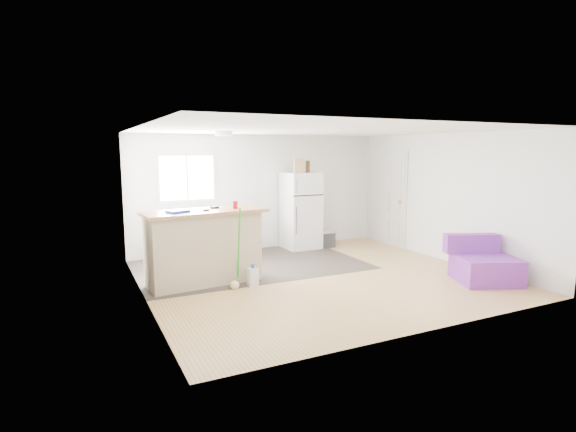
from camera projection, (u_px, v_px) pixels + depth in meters
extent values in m
cube|color=#A88046|center=(319.00, 278.00, 7.42)|extent=(5.50, 5.00, 0.01)
cube|color=white|center=(320.00, 130.00, 7.08)|extent=(5.50, 5.00, 0.01)
cube|color=white|center=(260.00, 192.00, 9.48)|extent=(5.50, 0.01, 2.40)
cube|color=white|center=(430.00, 230.00, 5.02)|extent=(5.50, 0.01, 2.40)
cube|color=white|center=(143.00, 216.00, 6.06)|extent=(0.01, 5.00, 2.40)
cube|color=white|center=(446.00, 198.00, 8.44)|extent=(0.01, 5.00, 2.40)
cube|color=#342C27|center=(250.00, 265.00, 8.22)|extent=(4.05, 2.50, 0.00)
cube|color=white|center=(187.00, 178.00, 8.75)|extent=(1.18, 0.04, 0.98)
cube|color=white|center=(187.00, 178.00, 8.73)|extent=(1.05, 0.01, 0.85)
cube|color=white|center=(187.00, 178.00, 8.73)|extent=(0.03, 0.02, 0.85)
cube|color=white|center=(392.00, 199.00, 9.83)|extent=(0.05, 0.82, 2.03)
cube|color=white|center=(392.00, 199.00, 9.83)|extent=(0.03, 0.92, 2.10)
sphere|color=gold|center=(400.00, 202.00, 9.53)|extent=(0.07, 0.07, 0.07)
cylinder|color=white|center=(224.00, 134.00, 7.63)|extent=(0.30, 0.30, 0.07)
cube|color=white|center=(206.00, 237.00, 8.77)|extent=(1.89, 0.70, 0.81)
cube|color=slate|center=(206.00, 215.00, 8.71)|extent=(1.95, 0.75, 0.04)
cube|color=silver|center=(206.00, 215.00, 8.69)|extent=(0.54, 0.43, 0.06)
cube|color=tan|center=(204.00, 249.00, 7.02)|extent=(1.78, 0.77, 1.11)
cube|color=#A76D47|center=(205.00, 212.00, 6.95)|extent=(1.95, 0.90, 0.05)
cube|color=white|center=(301.00, 211.00, 9.56)|extent=(0.74, 0.69, 1.62)
cube|color=black|center=(309.00, 195.00, 9.20)|extent=(0.71, 0.03, 0.02)
cube|color=silver|center=(296.00, 186.00, 9.04)|extent=(0.03, 0.02, 0.29)
cube|color=silver|center=(296.00, 220.00, 9.15)|extent=(0.03, 0.02, 0.57)
cube|color=#2E2E30|center=(322.00, 240.00, 9.73)|extent=(0.49, 0.34, 0.32)
cube|color=#949496|center=(322.00, 231.00, 9.70)|extent=(0.51, 0.36, 0.06)
cube|color=purple|center=(486.00, 269.00, 7.13)|extent=(1.14, 1.11, 0.42)
cube|color=purple|center=(471.00, 243.00, 7.35)|extent=(0.89, 0.54, 0.31)
cube|color=silver|center=(253.00, 277.00, 6.94)|extent=(0.16, 0.13, 0.28)
cylinder|color=#1A3EBB|center=(253.00, 266.00, 6.92)|extent=(0.06, 0.06, 0.05)
cylinder|color=green|center=(239.00, 245.00, 6.86)|extent=(0.08, 0.33, 1.20)
sphere|color=beige|center=(235.00, 285.00, 6.79)|extent=(0.14, 0.14, 0.14)
cylinder|color=red|center=(235.00, 205.00, 7.13)|extent=(0.08, 0.08, 0.12)
cube|color=#152CC8|center=(178.00, 211.00, 6.68)|extent=(0.36, 0.31, 0.04)
cube|color=black|center=(215.00, 207.00, 7.15)|extent=(0.15, 0.08, 0.03)
cube|color=black|center=(206.00, 210.00, 6.87)|extent=(0.11, 0.07, 0.03)
cube|color=tan|center=(299.00, 166.00, 9.32)|extent=(0.21, 0.13, 0.30)
cylinder|color=#3C220A|center=(307.00, 167.00, 9.39)|extent=(0.08, 0.08, 0.25)
cylinder|color=#3C220A|center=(308.00, 166.00, 9.51)|extent=(0.08, 0.08, 0.25)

